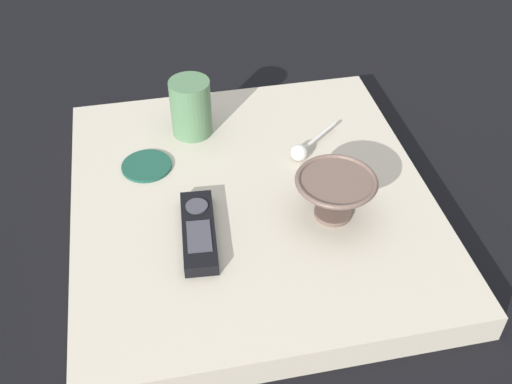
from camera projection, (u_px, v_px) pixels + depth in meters
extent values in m
plane|color=black|center=(251.00, 215.00, 1.05)|extent=(6.00, 6.00, 0.00)
cube|color=#B7AD99|center=(251.00, 205.00, 1.03)|extent=(0.57, 0.62, 0.05)
cylinder|color=brown|center=(333.00, 212.00, 0.98)|extent=(0.06, 0.06, 0.01)
cone|color=brown|center=(335.00, 196.00, 0.95)|extent=(0.13, 0.13, 0.06)
torus|color=brown|center=(336.00, 181.00, 0.93)|extent=(0.12, 0.12, 0.01)
cylinder|color=#4C724C|center=(191.00, 107.00, 1.11)|extent=(0.07, 0.07, 0.10)
cylinder|color=silver|center=(319.00, 136.00, 1.11)|extent=(0.08, 0.07, 0.01)
sphere|color=silver|center=(299.00, 153.00, 1.07)|extent=(0.03, 0.03, 0.03)
cube|color=black|center=(199.00, 232.00, 0.94)|extent=(0.06, 0.16, 0.02)
cylinder|color=#3A3A42|center=(197.00, 206.00, 0.96)|extent=(0.03, 0.03, 0.00)
cube|color=#3A3A42|center=(199.00, 236.00, 0.91)|extent=(0.04, 0.07, 0.00)
cylinder|color=#194738|center=(147.00, 166.00, 1.06)|extent=(0.09, 0.09, 0.01)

